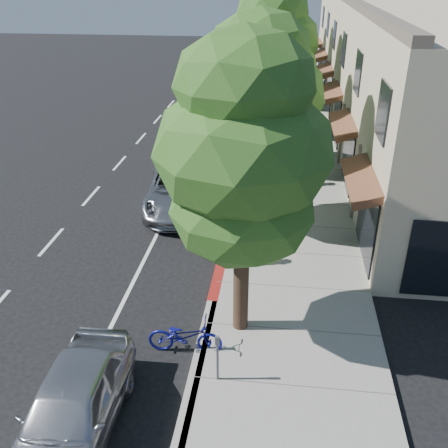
# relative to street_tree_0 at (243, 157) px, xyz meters

# --- Properties ---
(ground) EXTENTS (120.00, 120.00, 0.00)m
(ground) POSITION_rel_street_tree_0_xyz_m (-0.90, 2.00, -4.92)
(ground) COLOR black
(ground) RESTS_ON ground
(sidewalk) EXTENTS (4.60, 56.00, 0.15)m
(sidewalk) POSITION_rel_street_tree_0_xyz_m (1.40, 10.00, -4.84)
(sidewalk) COLOR gray
(sidewalk) RESTS_ON ground
(curb) EXTENTS (0.30, 56.00, 0.15)m
(curb) POSITION_rel_street_tree_0_xyz_m (-0.90, 10.00, -4.84)
(curb) COLOR #9E998E
(curb) RESTS_ON ground
(curb_red_segment) EXTENTS (0.32, 4.00, 0.15)m
(curb_red_segment) POSITION_rel_street_tree_0_xyz_m (-0.90, 3.00, -4.84)
(curb_red_segment) COLOR maroon
(curb_red_segment) RESTS_ON ground
(storefront_building) EXTENTS (10.00, 36.00, 7.00)m
(storefront_building) POSITION_rel_street_tree_0_xyz_m (8.70, 20.00, -1.42)
(storefront_building) COLOR #BDB092
(storefront_building) RESTS_ON ground
(street_tree_0) EXTENTS (4.12, 4.12, 7.75)m
(street_tree_0) POSITION_rel_street_tree_0_xyz_m (0.00, 0.00, 0.00)
(street_tree_0) COLOR black
(street_tree_0) RESTS_ON ground
(street_tree_1) EXTENTS (4.46, 4.46, 7.66)m
(street_tree_1) POSITION_rel_street_tree_0_xyz_m (-0.00, 6.00, -0.14)
(street_tree_1) COLOR black
(street_tree_1) RESTS_ON ground
(street_tree_2) EXTENTS (4.60, 4.60, 7.18)m
(street_tree_2) POSITION_rel_street_tree_0_xyz_m (0.00, 12.00, -0.53)
(street_tree_2) COLOR black
(street_tree_2) RESTS_ON ground
(street_tree_3) EXTENTS (5.25, 5.25, 8.08)m
(street_tree_3) POSITION_rel_street_tree_0_xyz_m (-0.00, 18.00, 0.00)
(street_tree_3) COLOR black
(street_tree_3) RESTS_ON ground
(street_tree_4) EXTENTS (4.69, 4.69, 7.94)m
(street_tree_4) POSITION_rel_street_tree_0_xyz_m (-0.00, 24.00, 0.02)
(street_tree_4) COLOR black
(street_tree_4) RESTS_ON ground
(street_tree_5) EXTENTS (5.05, 5.05, 7.19)m
(street_tree_5) POSITION_rel_street_tree_0_xyz_m (-0.00, 30.00, -0.62)
(street_tree_5) COLOR black
(street_tree_5) RESTS_ON ground
(cyclist) EXTENTS (0.66, 0.77, 1.79)m
(cyclist) POSITION_rel_street_tree_0_xyz_m (-0.65, 3.19, -4.02)
(cyclist) COLOR white
(cyclist) RESTS_ON ground
(bicycle) EXTENTS (1.89, 0.70, 0.99)m
(bicycle) POSITION_rel_street_tree_0_xyz_m (-1.30, -1.00, -4.43)
(bicycle) COLOR navy
(bicycle) RESTS_ON ground
(silver_suv) EXTENTS (3.29, 5.93, 1.57)m
(silver_suv) POSITION_rel_street_tree_0_xyz_m (-3.10, 7.50, -4.13)
(silver_suv) COLOR #9E9FA3
(silver_suv) RESTS_ON ground
(dark_sedan) EXTENTS (1.54, 4.28, 1.40)m
(dark_sedan) POSITION_rel_street_tree_0_xyz_m (-2.33, 11.65, -4.22)
(dark_sedan) COLOR black
(dark_sedan) RESTS_ON ground
(white_pickup) EXTENTS (2.26, 5.44, 1.57)m
(white_pickup) POSITION_rel_street_tree_0_xyz_m (-1.84, 17.24, -4.13)
(white_pickup) COLOR white
(white_pickup) RESTS_ON ground
(dark_suv_far) EXTENTS (2.21, 4.59, 1.51)m
(dark_suv_far) POSITION_rel_street_tree_0_xyz_m (-2.84, 23.50, -4.16)
(dark_suv_far) COLOR black
(dark_suv_far) RESTS_ON ground
(near_car_a) EXTENTS (1.85, 4.43, 1.50)m
(near_car_a) POSITION_rel_street_tree_0_xyz_m (-3.10, -3.76, -4.17)
(near_car_a) COLOR #B9B9BE
(near_car_a) RESTS_ON ground
(pedestrian) EXTENTS (0.90, 0.74, 1.68)m
(pedestrian) POSITION_rel_street_tree_0_xyz_m (1.31, 9.96, -3.93)
(pedestrian) COLOR black
(pedestrian) RESTS_ON sidewalk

